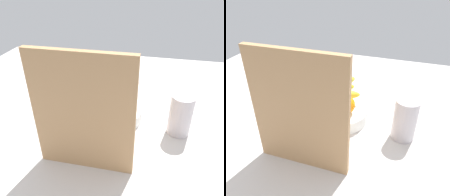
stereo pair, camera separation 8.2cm
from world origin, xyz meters
The scene contains 8 objects.
ground_plane centered at (0.00, 0.00, -1.50)cm, with size 180.00×140.00×3.00cm, color beige.
fruit_bowl centered at (3.87, -0.07, 2.40)cm, with size 23.47×23.47×4.81cm, color white.
orange_front_left centered at (-0.41, 2.70, 8.28)cm, with size 6.95×6.95×6.95cm, color orange.
orange_front_right centered at (5.36, -4.95, 8.28)cm, with size 6.95×6.95×6.95cm, color orange.
orange_center centered at (8.70, 2.89, 8.28)cm, with size 6.95×6.95×6.95cm, color orange.
banana_bunch centered at (5.73, -2.46, 10.11)cm, with size 19.29×15.86×10.60cm.
cutting_board centered at (6.17, 25.42, 18.00)cm, with size 28.00×1.80×36.00cm, color tan.
thermos_tumbler centered at (-21.28, 3.76, 7.49)cm, with size 7.94×7.94×14.98cm, color #BFB7BD.
Camera 1 is at (-11.71, 70.90, 52.76)cm, focal length 36.07 mm.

